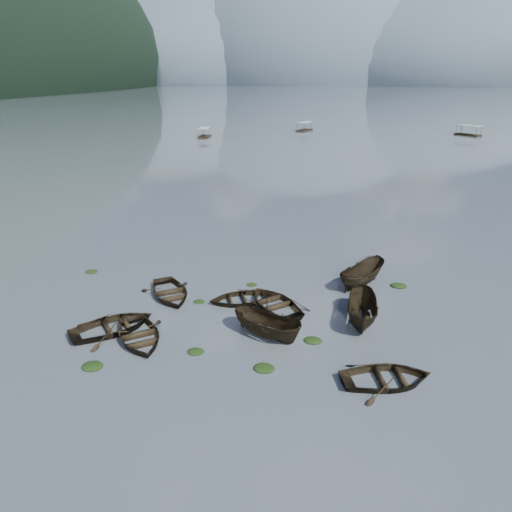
% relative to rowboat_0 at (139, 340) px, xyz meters
% --- Properties ---
extents(ground_plane, '(2400.00, 2400.00, 0.00)m').
position_rel_rowboat_0_xyz_m(ground_plane, '(5.33, -2.46, 0.00)').
color(ground_plane, '#4A545D').
extents(haze_mtn_a, '(520.00, 520.00, 280.00)m').
position_rel_rowboat_0_xyz_m(haze_mtn_a, '(-254.67, 897.54, 0.00)').
color(haze_mtn_a, '#475666').
rests_on(haze_mtn_a, ground).
extents(haze_mtn_b, '(520.00, 520.00, 340.00)m').
position_rel_rowboat_0_xyz_m(haze_mtn_b, '(-54.67, 897.54, 0.00)').
color(haze_mtn_b, '#475666').
rests_on(haze_mtn_b, ground).
extents(haze_mtn_c, '(520.00, 520.00, 260.00)m').
position_rel_rowboat_0_xyz_m(haze_mtn_c, '(145.33, 897.54, 0.00)').
color(haze_mtn_c, '#475666').
rests_on(haze_mtn_c, ground).
extents(rowboat_0, '(5.71, 6.05, 1.02)m').
position_rel_rowboat_0_xyz_m(rowboat_0, '(0.00, 0.00, 0.00)').
color(rowboat_0, black).
rests_on(rowboat_0, ground).
extents(rowboat_1, '(6.17, 6.08, 1.05)m').
position_rel_rowboat_0_xyz_m(rowboat_1, '(-2.02, 0.74, 0.00)').
color(rowboat_1, black).
rests_on(rowboat_1, ground).
extents(rowboat_2, '(5.00, 3.74, 1.82)m').
position_rel_rowboat_0_xyz_m(rowboat_2, '(7.41, 1.73, 0.00)').
color(rowboat_2, black).
rests_on(rowboat_2, ground).
extents(rowboat_3, '(5.90, 6.06, 1.03)m').
position_rel_rowboat_0_xyz_m(rowboat_3, '(7.36, 5.51, 0.00)').
color(rowboat_3, black).
rests_on(rowboat_3, ground).
extents(rowboat_4, '(5.50, 4.58, 0.98)m').
position_rel_rowboat_0_xyz_m(rowboat_4, '(14.05, -1.57, 0.00)').
color(rowboat_4, black).
rests_on(rowboat_4, ground).
extents(rowboat_5, '(2.03, 5.06, 1.94)m').
position_rel_rowboat_0_xyz_m(rowboat_5, '(13.05, 4.49, 0.00)').
color(rowboat_5, black).
rests_on(rowboat_5, ground).
extents(rowboat_6, '(5.66, 6.04, 1.02)m').
position_rel_rowboat_0_xyz_m(rowboat_6, '(-0.20, 5.80, 0.00)').
color(rowboat_6, black).
rests_on(rowboat_6, ground).
extents(rowboat_7, '(5.26, 4.65, 0.90)m').
position_rel_rowboat_0_xyz_m(rowboat_7, '(4.87, 5.88, 0.00)').
color(rowboat_7, black).
rests_on(rowboat_7, ground).
extents(rowboat_8, '(4.33, 5.07, 1.89)m').
position_rel_rowboat_0_xyz_m(rowboat_8, '(13.18, 10.20, 0.00)').
color(rowboat_8, black).
rests_on(rowboat_8, ground).
extents(weed_clump_0, '(1.18, 0.97, 0.26)m').
position_rel_rowboat_0_xyz_m(weed_clump_0, '(-1.37, -2.98, 0.00)').
color(weed_clump_0, black).
rests_on(weed_clump_0, ground).
extents(weed_clump_1, '(0.99, 0.79, 0.22)m').
position_rel_rowboat_0_xyz_m(weed_clump_1, '(3.66, -0.64, 0.00)').
color(weed_clump_1, black).
rests_on(weed_clump_1, ground).
extents(weed_clump_2, '(1.16, 0.93, 0.25)m').
position_rel_rowboat_0_xyz_m(weed_clump_2, '(7.74, -1.53, 0.00)').
color(weed_clump_2, black).
rests_on(weed_clump_2, ground).
extents(weed_clump_3, '(0.81, 0.69, 0.18)m').
position_rel_rowboat_0_xyz_m(weed_clump_3, '(5.17, 8.64, 0.00)').
color(weed_clump_3, black).
rests_on(weed_clump_3, ground).
extents(weed_clump_4, '(1.09, 0.86, 0.23)m').
position_rel_rowboat_0_xyz_m(weed_clump_4, '(10.13, 1.69, 0.00)').
color(weed_clump_4, black).
rests_on(weed_clump_4, ground).
extents(weed_clump_5, '(1.01, 0.81, 0.21)m').
position_rel_rowboat_0_xyz_m(weed_clump_5, '(-7.84, 8.76, 0.00)').
color(weed_clump_5, black).
rests_on(weed_clump_5, ground).
extents(weed_clump_6, '(0.82, 0.69, 0.17)m').
position_rel_rowboat_0_xyz_m(weed_clump_6, '(2.09, 5.32, 0.00)').
color(weed_clump_6, black).
rests_on(weed_clump_6, ground).
extents(weed_clump_7, '(1.20, 0.96, 0.26)m').
position_rel_rowboat_0_xyz_m(weed_clump_7, '(15.94, 10.30, 0.00)').
color(weed_clump_7, black).
rests_on(weed_clump_7, ground).
extents(pontoon_left, '(2.83, 5.99, 2.24)m').
position_rel_rowboat_0_xyz_m(pontoon_left, '(-22.45, 91.86, 0.00)').
color(pontoon_left, black).
rests_on(pontoon_left, ground).
extents(pontoon_centre, '(4.50, 6.48, 2.29)m').
position_rel_rowboat_0_xyz_m(pontoon_centre, '(1.18, 110.35, 0.00)').
color(pontoon_centre, black).
rests_on(pontoon_centre, ground).
extents(pontoon_right, '(6.37, 6.41, 2.44)m').
position_rel_rowboat_0_xyz_m(pontoon_right, '(43.75, 107.40, 0.00)').
color(pontoon_right, black).
rests_on(pontoon_right, ground).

